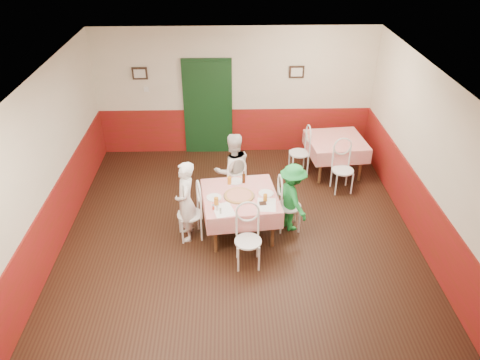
{
  "coord_description": "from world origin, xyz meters",
  "views": [
    {
      "loc": [
        -0.19,
        -6.15,
        4.96
      ],
      "look_at": [
        0.01,
        0.37,
        1.05
      ],
      "focal_mm": 35.0,
      "sensor_mm": 36.0,
      "label": 1
    }
  ],
  "objects_px": {
    "glass_a": "(216,201)",
    "wallet": "(263,203)",
    "glass_b": "(265,198)",
    "glass_c": "(229,180)",
    "diner_right": "(292,198)",
    "main_table": "(240,214)",
    "pizza": "(239,195)",
    "chair_near": "(248,241)",
    "chair_right": "(289,206)",
    "second_table": "(335,156)",
    "diner_left": "(186,202)",
    "diner_far": "(233,170)",
    "chair_far": "(233,184)",
    "chair_second_a": "(299,153)",
    "chair_left": "(190,215)",
    "beer_bottle": "(244,177)",
    "chair_second_b": "(343,170)"
  },
  "relations": [
    {
      "from": "glass_a",
      "to": "wallet",
      "type": "relative_size",
      "value": 1.21
    },
    {
      "from": "glass_b",
      "to": "glass_c",
      "type": "height_order",
      "value": "glass_c"
    },
    {
      "from": "diner_right",
      "to": "glass_c",
      "type": "bearing_deg",
      "value": 54.79
    },
    {
      "from": "main_table",
      "to": "pizza",
      "type": "bearing_deg",
      "value": -115.33
    },
    {
      "from": "chair_near",
      "to": "diner_right",
      "type": "relative_size",
      "value": 0.72
    },
    {
      "from": "chair_right",
      "to": "wallet",
      "type": "bearing_deg",
      "value": 123.49
    },
    {
      "from": "second_table",
      "to": "diner_left",
      "type": "distance_m",
      "value": 3.66
    },
    {
      "from": "diner_far",
      "to": "diner_right",
      "type": "xyz_separation_m",
      "value": [
        1.0,
        -0.79,
        -0.1
      ]
    },
    {
      "from": "chair_far",
      "to": "wallet",
      "type": "xyz_separation_m",
      "value": [
        0.46,
        -1.12,
        0.32
      ]
    },
    {
      "from": "diner_left",
      "to": "chair_near",
      "type": "bearing_deg",
      "value": 49.36
    },
    {
      "from": "chair_right",
      "to": "chair_second_a",
      "type": "height_order",
      "value": "same"
    },
    {
      "from": "chair_second_a",
      "to": "diner_right",
      "type": "bearing_deg",
      "value": -16.95
    },
    {
      "from": "wallet",
      "to": "diner_far",
      "type": "distance_m",
      "value": 1.26
    },
    {
      "from": "chair_second_a",
      "to": "diner_far",
      "type": "distance_m",
      "value": 1.84
    },
    {
      "from": "glass_b",
      "to": "diner_left",
      "type": "xyz_separation_m",
      "value": [
        -1.3,
        0.09,
        -0.11
      ]
    },
    {
      "from": "chair_left",
      "to": "chair_second_a",
      "type": "xyz_separation_m",
      "value": [
        2.14,
        2.15,
        0.0
      ]
    },
    {
      "from": "chair_far",
      "to": "diner_right",
      "type": "relative_size",
      "value": 0.72
    },
    {
      "from": "beer_bottle",
      "to": "diner_right",
      "type": "distance_m",
      "value": 0.9
    },
    {
      "from": "main_table",
      "to": "beer_bottle",
      "type": "bearing_deg",
      "value": 79.2
    },
    {
      "from": "chair_left",
      "to": "glass_c",
      "type": "bearing_deg",
      "value": 111.96
    },
    {
      "from": "chair_left",
      "to": "wallet",
      "type": "distance_m",
      "value": 1.26
    },
    {
      "from": "glass_a",
      "to": "beer_bottle",
      "type": "relative_size",
      "value": 0.66
    },
    {
      "from": "pizza",
      "to": "diner_right",
      "type": "relative_size",
      "value": 0.39
    },
    {
      "from": "main_table",
      "to": "chair_near",
      "type": "distance_m",
      "value": 0.85
    },
    {
      "from": "beer_bottle",
      "to": "diner_right",
      "type": "xyz_separation_m",
      "value": [
        0.82,
        -0.29,
        -0.24
      ]
    },
    {
      "from": "diner_left",
      "to": "chair_second_a",
      "type": "bearing_deg",
      "value": 130.66
    },
    {
      "from": "chair_second_b",
      "to": "diner_far",
      "type": "relative_size",
      "value": 0.62
    },
    {
      "from": "pizza",
      "to": "wallet",
      "type": "relative_size",
      "value": 4.43
    },
    {
      "from": "second_table",
      "to": "pizza",
      "type": "distance_m",
      "value": 2.96
    },
    {
      "from": "chair_right",
      "to": "chair_near",
      "type": "xyz_separation_m",
      "value": [
        -0.74,
        -0.94,
        0.0
      ]
    },
    {
      "from": "chair_near",
      "to": "pizza",
      "type": "xyz_separation_m",
      "value": [
        -0.12,
        0.81,
        0.33
      ]
    },
    {
      "from": "glass_c",
      "to": "diner_far",
      "type": "bearing_deg",
      "value": 82.86
    },
    {
      "from": "second_table",
      "to": "glass_c",
      "type": "bearing_deg",
      "value": -142.68
    },
    {
      "from": "chair_right",
      "to": "glass_c",
      "type": "relative_size",
      "value": 6.94
    },
    {
      "from": "beer_bottle",
      "to": "diner_far",
      "type": "xyz_separation_m",
      "value": [
        -0.18,
        0.5,
        -0.14
      ]
    },
    {
      "from": "chair_near",
      "to": "main_table",
      "type": "bearing_deg",
      "value": 95.47
    },
    {
      "from": "main_table",
      "to": "chair_second_b",
      "type": "distance_m",
      "value": 2.42
    },
    {
      "from": "second_table",
      "to": "glass_b",
      "type": "bearing_deg",
      "value": -126.1
    },
    {
      "from": "diner_left",
      "to": "diner_far",
      "type": "height_order",
      "value": "diner_far"
    },
    {
      "from": "second_table",
      "to": "glass_c",
      "type": "xyz_separation_m",
      "value": [
        -2.21,
        -1.69,
        0.45
      ]
    },
    {
      "from": "chair_second_a",
      "to": "glass_b",
      "type": "bearing_deg",
      "value": -26.97
    },
    {
      "from": "pizza",
      "to": "chair_left",
      "type": "bearing_deg",
      "value": -175.63
    },
    {
      "from": "chair_far",
      "to": "beer_bottle",
      "type": "relative_size",
      "value": 4.46
    },
    {
      "from": "chair_left",
      "to": "diner_right",
      "type": "bearing_deg",
      "value": 83.96
    },
    {
      "from": "chair_left",
      "to": "diner_right",
      "type": "height_order",
      "value": "diner_right"
    },
    {
      "from": "chair_left",
      "to": "main_table",
      "type": "bearing_deg",
      "value": 83.96
    },
    {
      "from": "wallet",
      "to": "beer_bottle",
      "type": "bearing_deg",
      "value": 105.91
    },
    {
      "from": "beer_bottle",
      "to": "wallet",
      "type": "xyz_separation_m",
      "value": [
        0.28,
        -0.68,
        -0.09
      ]
    },
    {
      "from": "diner_right",
      "to": "chair_far",
      "type": "bearing_deg",
      "value": 31.94
    },
    {
      "from": "chair_left",
      "to": "glass_a",
      "type": "bearing_deg",
      "value": 55.43
    }
  ]
}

